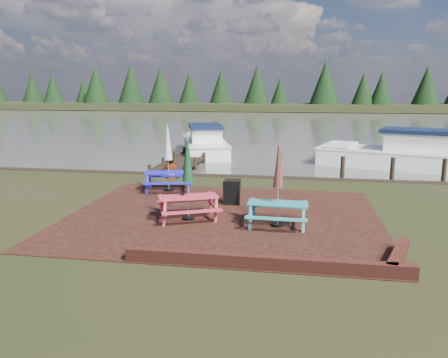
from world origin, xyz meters
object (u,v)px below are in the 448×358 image
object	(u,v)px
jetty	(191,157)
person	(170,155)
picnic_table_blue	(168,169)
picnic_table_teal	(278,199)
chalkboard	(232,192)
picnic_table_red	(188,192)
boat_near	(404,155)
boat_jetty	(205,144)

from	to	relation	value
jetty	person	distance (m)	5.22
picnic_table_blue	person	world-z (taller)	picnic_table_blue
picnic_table_teal	chalkboard	bearing A→B (deg)	129.79
picnic_table_teal	picnic_table_red	size ratio (longest dim) A/B	0.97
boat_near	person	world-z (taller)	person
picnic_table_red	boat_near	xyz separation A→B (m)	(8.22, 10.90, -0.37)
picnic_table_teal	boat_near	distance (m)	12.48
picnic_table_blue	picnic_table_red	bearing A→B (deg)	-77.90
chalkboard	jetty	distance (m)	9.66
person	jetty	bearing A→B (deg)	-83.83
picnic_table_red	boat_jetty	bearing A→B (deg)	76.46
picnic_table_teal	chalkboard	world-z (taller)	picnic_table_teal
boat_jetty	person	bearing A→B (deg)	-104.48
picnic_table_blue	boat_near	distance (m)	12.37
picnic_table_red	boat_jetty	xyz separation A→B (m)	(-2.48, 13.81, -0.41)
chalkboard	person	distance (m)	5.00
picnic_table_teal	picnic_table_red	distance (m)	2.54
picnic_table_teal	person	bearing A→B (deg)	130.65
picnic_table_red	boat_near	bearing A→B (deg)	29.31
boat_near	chalkboard	bearing A→B (deg)	159.44
picnic_table_teal	chalkboard	size ratio (longest dim) A/B	2.70
picnic_table_teal	picnic_table_red	world-z (taller)	picnic_table_red
picnic_table_blue	chalkboard	distance (m)	3.05
boat_near	boat_jetty	bearing A→B (deg)	92.62
jetty	picnic_table_teal	bearing A→B (deg)	-64.90
chalkboard	boat_near	world-z (taller)	boat_near
boat_jetty	picnic_table_red	bearing A→B (deg)	-96.38
picnic_table_teal	jetty	bearing A→B (deg)	116.70
picnic_table_red	person	xyz separation A→B (m)	(-2.18, 5.61, 0.16)
picnic_table_red	boat_jetty	size ratio (longest dim) A/B	0.32
boat_jetty	person	distance (m)	8.22
boat_jetty	person	xyz separation A→B (m)	(0.30, -8.20, 0.58)
picnic_table_red	person	world-z (taller)	picnic_table_red
boat_near	person	bearing A→B (deg)	134.81
picnic_table_red	jetty	size ratio (longest dim) A/B	0.25
picnic_table_blue	boat_jetty	world-z (taller)	picnic_table_blue
picnic_table_red	boat_jetty	distance (m)	14.04
picnic_table_teal	chalkboard	distance (m)	2.53
picnic_table_teal	picnic_table_blue	size ratio (longest dim) A/B	0.94
jetty	picnic_table_red	bearing A→B (deg)	-76.44
picnic_table_blue	boat_near	bearing A→B (deg)	24.48
picnic_table_red	chalkboard	world-z (taller)	picnic_table_red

